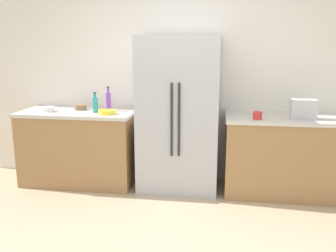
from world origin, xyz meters
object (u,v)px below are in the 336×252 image
object	(u,v)px
bowl_b	(107,112)
refrigerator	(179,115)
bottle_a	(95,104)
bottle_b	(108,101)
bowl_a	(80,107)
toaster	(303,109)
bowl_c	(48,109)
cup_b	(257,115)

from	to	relation	value
bowl_b	refrigerator	bearing A→B (deg)	9.83
refrigerator	bottle_a	bearing A→B (deg)	-176.66
bowl_b	bottle_b	bearing A→B (deg)	103.12
bottle_a	bowl_a	world-z (taller)	bottle_a
toaster	bowl_c	size ratio (longest dim) A/B	1.79
bottle_b	refrigerator	bearing A→B (deg)	-5.88
toaster	bowl_c	world-z (taller)	toaster
bottle_a	bowl_c	bearing A→B (deg)	-177.70
bottle_a	bowl_a	distance (m)	0.30
refrigerator	bowl_b	distance (m)	0.83
bottle_a	bowl_c	distance (m)	0.59
toaster	bottle_a	distance (m)	2.35
bottle_a	bowl_b	bearing A→B (deg)	-26.20
toaster	bottle_a	bearing A→B (deg)	179.27
bottle_a	bowl_b	size ratio (longest dim) A/B	1.21
bottle_b	bowl_b	xyz separation A→B (m)	(0.05, -0.23, -0.09)
toaster	bowl_b	size ratio (longest dim) A/B	1.34
bowl_a	cup_b	bearing A→B (deg)	-7.77
refrigerator	bowl_a	bearing A→B (deg)	175.33
bowl_a	bowl_b	bearing A→B (deg)	-30.03
refrigerator	bottle_a	size ratio (longest dim) A/B	7.44
toaster	bowl_b	bearing A→B (deg)	-178.58
bottle_a	bowl_c	size ratio (longest dim) A/B	1.61
refrigerator	bottle_b	xyz separation A→B (m)	(-0.87, 0.09, 0.13)
bowl_a	bowl_b	distance (m)	0.49
bottle_a	bowl_c	xyz separation A→B (m)	(-0.59, -0.02, -0.07)
toaster	cup_b	size ratio (longest dim) A/B	2.81
bowl_a	bowl_b	size ratio (longest dim) A/B	0.74
refrigerator	bottle_a	distance (m)	1.00
cup_b	bowl_b	xyz separation A→B (m)	(-1.69, 0.05, -0.02)
bowl_b	bowl_c	distance (m)	0.76
toaster	bowl_c	distance (m)	2.94
bottle_a	cup_b	world-z (taller)	bottle_a
refrigerator	toaster	bearing A→B (deg)	-3.68
cup_b	bowl_a	xyz separation A→B (m)	(-2.11, 0.29, -0.01)
toaster	bowl_c	xyz separation A→B (m)	(-2.94, 0.01, -0.08)
bottle_b	cup_b	bearing A→B (deg)	-9.01
toaster	bottle_b	world-z (taller)	bottle_b
toaster	bowl_c	bearing A→B (deg)	179.87
refrigerator	bowl_a	size ratio (longest dim) A/B	12.19
cup_b	bowl_b	distance (m)	1.69
bowl_a	bottle_b	bearing A→B (deg)	-1.78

